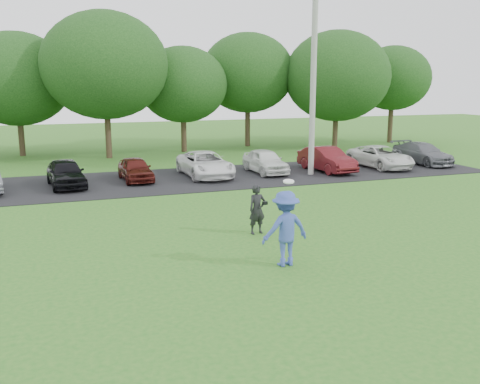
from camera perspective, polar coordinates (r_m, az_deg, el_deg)
The scene contains 7 objects.
ground at distance 13.40m, azimuth 5.07°, elevation -8.36°, with size 100.00×100.00×0.00m, color #26681D.
parking_lot at distance 25.40m, azimuth -7.20°, elevation 1.29°, with size 32.00×6.50×0.03m, color black.
utility_pole at distance 26.50m, azimuth 7.87°, elevation 13.40°, with size 0.28×0.28×10.79m, color #A3A29E.
frisbee_player at distance 13.50m, azimuth 4.86°, elevation -3.89°, with size 1.29×0.81×2.23m.
camera_bystander at distance 16.28m, azimuth 1.85°, elevation -1.86°, with size 0.60×0.46×1.52m.
parked_cars at distance 25.67m, azimuth -4.19°, elevation 2.84°, with size 30.57×4.81×1.25m.
tree_row at distance 34.84m, azimuth -8.49°, elevation 12.17°, with size 42.39×9.85×8.64m.
Camera 1 is at (-5.30, -11.41, 4.60)m, focal length 40.00 mm.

